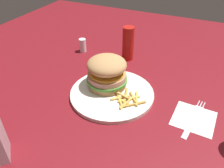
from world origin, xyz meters
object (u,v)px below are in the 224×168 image
fork (194,117)px  salt_shaker (83,45)px  napkin (194,118)px  plate (112,93)px  sandwich (107,72)px  ketchup_bottle (128,44)px  fries_pile (127,99)px

fork → salt_shaker: 0.53m
napkin → plate: bearing=-90.1°
napkin → salt_shaker: 0.53m
napkin → salt_shaker: bearing=-114.3°
sandwich → napkin: size_ratio=1.18×
plate → sandwich: size_ratio=2.00×
ketchup_bottle → salt_shaker: ketchup_bottle is taller
fries_pile → fork: fries_pile is taller
ketchup_bottle → salt_shaker: bearing=-84.3°
fork → ketchup_bottle: ketchup_bottle is taller
sandwich → napkin: sandwich is taller
fork → ketchup_bottle: size_ratio=1.32×
fries_pile → ketchup_bottle: (-0.26, -0.10, 0.05)m
napkin → ketchup_bottle: (-0.24, -0.29, 0.06)m
fork → napkin: bearing=-8.4°
sandwich → fries_pile: (0.05, 0.09, -0.05)m
fries_pile → ketchup_bottle: ketchup_bottle is taller
plate → napkin: size_ratio=2.36×
plate → salt_shaker: bearing=-132.8°
sandwich → napkin: 0.29m
fries_pile → salt_shaker: salt_shaker is taller
plate → fries_pile: size_ratio=2.57×
plate → fries_pile: fries_pile is taller
fork → ketchup_bottle: (-0.24, -0.29, 0.06)m
fork → plate: bearing=-89.8°
sandwich → salt_shaker: bearing=-132.7°
ketchup_bottle → salt_shaker: size_ratio=2.39×
napkin → fork: size_ratio=0.63×
sandwich → salt_shaker: sandwich is taller
ketchup_bottle → sandwich: bearing=3.3°
fries_pile → napkin: size_ratio=0.92×
sandwich → fries_pile: size_ratio=1.29×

